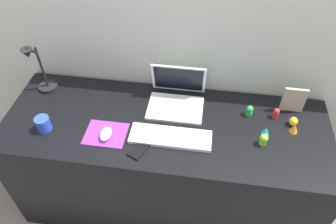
{
  "coord_description": "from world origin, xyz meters",
  "views": [
    {
      "loc": [
        0.18,
        -1.14,
        1.98
      ],
      "look_at": [
        0.02,
        0.0,
        0.83
      ],
      "focal_mm": 34.44,
      "sensor_mm": 36.0,
      "label": 1
    }
  ],
  "objects_px": {
    "toy_figurine_red": "(276,113)",
    "toy_figurine_cyan": "(266,131)",
    "mouse": "(106,134)",
    "cell_phone": "(140,148)",
    "toy_figurine_green": "(249,110)",
    "toy_figurine_lime": "(264,139)",
    "coffee_mug": "(43,124)",
    "keyboard": "(171,137)",
    "picture_frame": "(294,100)",
    "toy_figurine_orange": "(294,128)",
    "desk_lamp": "(39,71)",
    "laptop": "(177,95)",
    "toy_figurine_yellow": "(293,121)"
  },
  "relations": [
    {
      "from": "keyboard",
      "to": "mouse",
      "type": "height_order",
      "value": "mouse"
    },
    {
      "from": "toy_figurine_green",
      "to": "toy_figurine_lime",
      "type": "xyz_separation_m",
      "value": [
        0.06,
        -0.2,
        0.0
      ]
    },
    {
      "from": "keyboard",
      "to": "toy_figurine_lime",
      "type": "relative_size",
      "value": 6.4
    },
    {
      "from": "desk_lamp",
      "to": "toy_figurine_green",
      "type": "xyz_separation_m",
      "value": [
        1.16,
        -0.02,
        -0.12
      ]
    },
    {
      "from": "keyboard",
      "to": "toy_figurine_green",
      "type": "relative_size",
      "value": 6.69
    },
    {
      "from": "toy_figurine_lime",
      "to": "coffee_mug",
      "type": "bearing_deg",
      "value": -176.61
    },
    {
      "from": "mouse",
      "to": "cell_phone",
      "type": "height_order",
      "value": "mouse"
    },
    {
      "from": "toy_figurine_orange",
      "to": "toy_figurine_cyan",
      "type": "xyz_separation_m",
      "value": [
        -0.15,
        -0.04,
        -0.0
      ]
    },
    {
      "from": "cell_phone",
      "to": "picture_frame",
      "type": "height_order",
      "value": "picture_frame"
    },
    {
      "from": "toy_figurine_green",
      "to": "picture_frame",
      "type": "bearing_deg",
      "value": 17.09
    },
    {
      "from": "laptop",
      "to": "toy_figurine_lime",
      "type": "bearing_deg",
      "value": -27.26
    },
    {
      "from": "toy_figurine_cyan",
      "to": "toy_figurine_green",
      "type": "bearing_deg",
      "value": 121.38
    },
    {
      "from": "keyboard",
      "to": "coffee_mug",
      "type": "height_order",
      "value": "coffee_mug"
    },
    {
      "from": "desk_lamp",
      "to": "coffee_mug",
      "type": "height_order",
      "value": "desk_lamp"
    },
    {
      "from": "laptop",
      "to": "toy_figurine_green",
      "type": "relative_size",
      "value": 4.9
    },
    {
      "from": "toy_figurine_green",
      "to": "toy_figurine_lime",
      "type": "relative_size",
      "value": 0.96
    },
    {
      "from": "keyboard",
      "to": "toy_figurine_cyan",
      "type": "xyz_separation_m",
      "value": [
        0.47,
        0.1,
        0.01
      ]
    },
    {
      "from": "toy_figurine_cyan",
      "to": "toy_figurine_lime",
      "type": "bearing_deg",
      "value": -103.11
    },
    {
      "from": "coffee_mug",
      "to": "toy_figurine_green",
      "type": "relative_size",
      "value": 1.28
    },
    {
      "from": "toy_figurine_green",
      "to": "toy_figurine_yellow",
      "type": "distance_m",
      "value": 0.23
    },
    {
      "from": "desk_lamp",
      "to": "toy_figurine_red",
      "type": "bearing_deg",
      "value": -0.69
    },
    {
      "from": "desk_lamp",
      "to": "toy_figurine_yellow",
      "type": "height_order",
      "value": "desk_lamp"
    },
    {
      "from": "picture_frame",
      "to": "toy_figurine_orange",
      "type": "distance_m",
      "value": 0.17
    },
    {
      "from": "laptop",
      "to": "keyboard",
      "type": "distance_m",
      "value": 0.27
    },
    {
      "from": "toy_figurine_orange",
      "to": "toy_figurine_red",
      "type": "bearing_deg",
      "value": 131.91
    },
    {
      "from": "toy_figurine_red",
      "to": "toy_figurine_lime",
      "type": "height_order",
      "value": "toy_figurine_lime"
    },
    {
      "from": "cell_phone",
      "to": "toy_figurine_yellow",
      "type": "relative_size",
      "value": 2.57
    },
    {
      "from": "coffee_mug",
      "to": "keyboard",
      "type": "bearing_deg",
      "value": 2.84
    },
    {
      "from": "laptop",
      "to": "picture_frame",
      "type": "distance_m",
      "value": 0.62
    },
    {
      "from": "toy_figurine_green",
      "to": "toy_figurine_red",
      "type": "distance_m",
      "value": 0.14
    },
    {
      "from": "mouse",
      "to": "toy_figurine_orange",
      "type": "bearing_deg",
      "value": 10.52
    },
    {
      "from": "keyboard",
      "to": "coffee_mug",
      "type": "distance_m",
      "value": 0.65
    },
    {
      "from": "toy_figurine_red",
      "to": "toy_figurine_cyan",
      "type": "bearing_deg",
      "value": -115.12
    },
    {
      "from": "mouse",
      "to": "coffee_mug",
      "type": "distance_m",
      "value": 0.33
    },
    {
      "from": "toy_figurine_yellow",
      "to": "coffee_mug",
      "type": "bearing_deg",
      "value": -170.15
    },
    {
      "from": "toy_figurine_red",
      "to": "keyboard",
      "type": "bearing_deg",
      "value": -156.45
    },
    {
      "from": "picture_frame",
      "to": "coffee_mug",
      "type": "distance_m",
      "value": 1.31
    },
    {
      "from": "picture_frame",
      "to": "mouse",
      "type": "bearing_deg",
      "value": -160.47
    },
    {
      "from": "toy_figurine_green",
      "to": "toy_figurine_yellow",
      "type": "relative_size",
      "value": 1.23
    },
    {
      "from": "picture_frame",
      "to": "coffee_mug",
      "type": "bearing_deg",
      "value": -165.4
    },
    {
      "from": "keyboard",
      "to": "toy_figurine_red",
      "type": "distance_m",
      "value": 0.58
    },
    {
      "from": "desk_lamp",
      "to": "picture_frame",
      "type": "relative_size",
      "value": 2.2
    },
    {
      "from": "picture_frame",
      "to": "toy_figurine_lime",
      "type": "relative_size",
      "value": 2.34
    },
    {
      "from": "keyboard",
      "to": "picture_frame",
      "type": "relative_size",
      "value": 2.73
    },
    {
      "from": "toy_figurine_yellow",
      "to": "cell_phone",
      "type": "bearing_deg",
      "value": -159.82
    },
    {
      "from": "keyboard",
      "to": "coffee_mug",
      "type": "xyz_separation_m",
      "value": [
        -0.65,
        -0.03,
        0.03
      ]
    },
    {
      "from": "desk_lamp",
      "to": "toy_figurine_lime",
      "type": "xyz_separation_m",
      "value": [
        1.22,
        -0.21,
        -0.12
      ]
    },
    {
      "from": "mouse",
      "to": "toy_figurine_red",
      "type": "height_order",
      "value": "toy_figurine_red"
    },
    {
      "from": "toy_figurine_cyan",
      "to": "keyboard",
      "type": "bearing_deg",
      "value": -167.89
    },
    {
      "from": "laptop",
      "to": "toy_figurine_red",
      "type": "xyz_separation_m",
      "value": [
        0.54,
        -0.04,
        -0.02
      ]
    }
  ]
}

